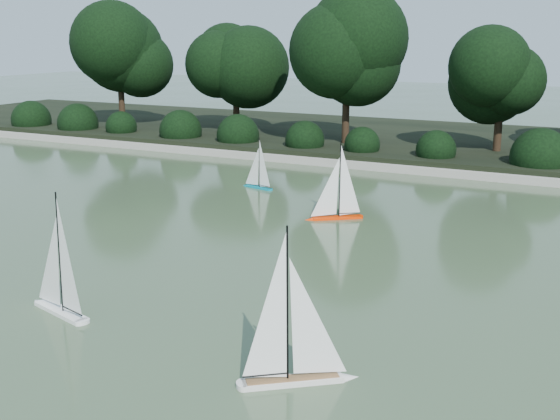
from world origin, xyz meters
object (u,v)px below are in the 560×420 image
Objects in this scene: sailboat_white_b at (302,358)px; sailboat_orange at (332,206)px; sailboat_teal at (256,179)px; sailboat_white_a at (56,292)px.

sailboat_white_b reaches higher than sailboat_orange.
sailboat_white_b is at bearing -70.17° from sailboat_orange.
sailboat_orange is at bearing -34.15° from sailboat_teal.
sailboat_white_b is (3.39, -0.28, 0.01)m from sailboat_white_a.
sailboat_white_a is at bearing 175.34° from sailboat_white_b.
sailboat_white_a is 0.96× the size of sailboat_white_b.
sailboat_orange reaches higher than sailboat_teal.
sailboat_teal is (-2.49, 1.69, -0.05)m from sailboat_orange.
sailboat_white_a reaches higher than sailboat_orange.
sailboat_white_a is 1.07× the size of sailboat_orange.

